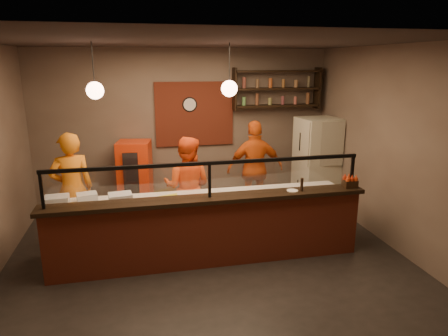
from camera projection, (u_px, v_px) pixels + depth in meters
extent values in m
plane|color=black|center=(207.00, 255.00, 6.26)|extent=(6.00, 6.00, 0.00)
plane|color=#342B28|center=(204.00, 42.00, 5.44)|extent=(6.00, 6.00, 0.00)
plane|color=#705F52|center=(185.00, 129.00, 8.21)|extent=(6.00, 0.00, 6.00)
plane|color=#705F52|center=(388.00, 147.00, 6.47)|extent=(0.00, 5.00, 5.00)
plane|color=#705F52|center=(254.00, 219.00, 3.49)|extent=(6.00, 0.00, 6.00)
cube|color=#953620|center=(195.00, 114.00, 8.15)|extent=(1.60, 0.04, 1.30)
cube|color=#953620|center=(210.00, 233.00, 5.85)|extent=(4.60, 0.25, 1.00)
cube|color=black|center=(210.00, 199.00, 5.72)|extent=(4.70, 0.37, 0.06)
cube|color=gray|center=(204.00, 225.00, 6.34)|extent=(4.60, 0.75, 0.85)
cube|color=white|center=(204.00, 198.00, 6.23)|extent=(4.60, 0.75, 0.05)
cube|color=white|center=(210.00, 180.00, 5.64)|extent=(4.40, 0.02, 0.50)
cube|color=black|center=(209.00, 163.00, 5.58)|extent=(4.50, 0.05, 0.05)
cube|color=black|center=(42.00, 191.00, 5.19)|extent=(0.04, 0.04, 0.50)
cube|color=black|center=(210.00, 180.00, 5.64)|extent=(0.04, 0.04, 0.50)
cube|color=black|center=(352.00, 171.00, 6.10)|extent=(0.04, 0.04, 0.50)
cube|color=black|center=(276.00, 106.00, 8.32)|extent=(1.80, 0.28, 0.04)
cube|color=black|center=(277.00, 89.00, 8.23)|extent=(1.80, 0.28, 0.04)
cube|color=black|center=(277.00, 71.00, 8.14)|extent=(1.80, 0.28, 0.04)
cube|color=black|center=(234.00, 89.00, 8.04)|extent=(0.04, 0.28, 0.85)
cube|color=black|center=(317.00, 88.00, 8.42)|extent=(0.04, 0.28, 0.85)
cylinder|color=black|center=(190.00, 104.00, 8.07)|extent=(0.30, 0.04, 0.30)
cylinder|color=black|center=(93.00, 64.00, 5.40)|extent=(0.01, 0.01, 0.60)
sphere|color=#FFB38C|center=(95.00, 91.00, 5.49)|extent=(0.24, 0.24, 0.24)
cylinder|color=black|center=(229.00, 64.00, 5.79)|extent=(0.01, 0.01, 0.60)
sphere|color=#FFB38C|center=(229.00, 89.00, 5.88)|extent=(0.24, 0.24, 0.24)
imported|color=orange|center=(72.00, 189.00, 6.47)|extent=(0.78, 0.63, 1.87)
imported|color=#EA4C16|center=(187.00, 187.00, 6.80)|extent=(1.03, 0.93, 1.74)
imported|color=#CE4F13|center=(255.00, 169.00, 7.71)|extent=(1.12, 0.51, 1.87)
cube|color=beige|center=(317.00, 163.00, 8.18)|extent=(0.84, 0.80, 1.85)
cube|color=red|center=(135.00, 177.00, 7.89)|extent=(0.71, 0.67, 1.45)
cylinder|color=white|center=(244.00, 196.00, 6.23)|extent=(0.51, 0.51, 0.01)
cube|color=silver|center=(57.00, 202.00, 5.74)|extent=(0.35, 0.29, 0.17)
cube|color=silver|center=(87.00, 198.00, 5.93)|extent=(0.33, 0.28, 0.14)
cube|color=silver|center=(120.00, 199.00, 5.85)|extent=(0.36, 0.30, 0.17)
cylinder|color=gold|center=(166.00, 197.00, 6.10)|extent=(0.36, 0.17, 0.06)
cube|color=black|center=(350.00, 184.00, 6.15)|extent=(0.21, 0.16, 0.11)
cylinder|color=black|center=(302.00, 185.00, 5.95)|extent=(0.05, 0.05, 0.20)
cylinder|color=silver|center=(292.00, 191.00, 5.97)|extent=(0.20, 0.20, 0.01)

